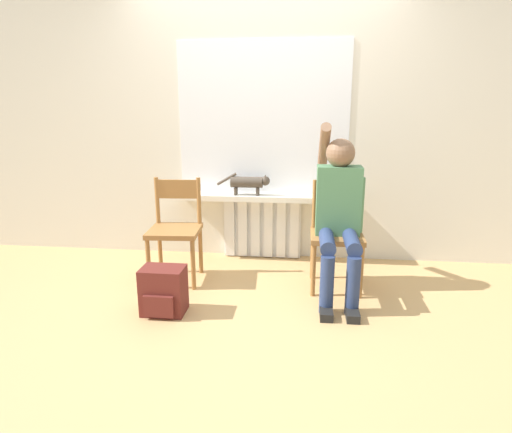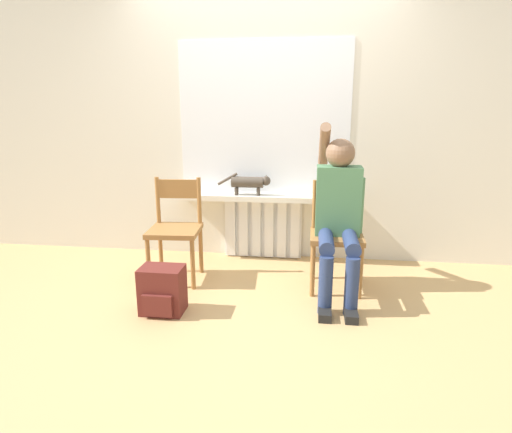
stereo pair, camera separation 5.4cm
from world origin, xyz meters
name	(u,v)px [view 2 (the right image)]	position (x,y,z in m)	size (l,w,h in m)	color
ground_plane	(245,309)	(0.00, 0.00, 0.00)	(12.00, 12.00, 0.00)	tan
wall_with_window	(264,116)	(0.00, 1.23, 1.35)	(7.00, 0.06, 2.70)	silver
radiator	(263,228)	(0.00, 1.15, 0.29)	(0.75, 0.08, 0.58)	white
windowsill	(262,197)	(0.00, 1.08, 0.61)	(1.64, 0.24, 0.05)	white
window_glass	(264,119)	(0.00, 1.20, 1.32)	(1.57, 0.01, 1.38)	white
chair_left	(176,227)	(-0.66, 0.51, 0.45)	(0.44, 0.44, 0.85)	#9E6B38
chair_right	(336,233)	(0.66, 0.51, 0.45)	(0.41, 0.41, 0.85)	#9E6B38
person	(339,209)	(0.66, 0.39, 0.68)	(0.36, 1.02, 1.32)	navy
cat	(250,182)	(-0.11, 1.05, 0.75)	(0.50, 0.10, 0.21)	#4C4238
backpack	(162,290)	(-0.58, -0.11, 0.17)	(0.30, 0.24, 0.34)	maroon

